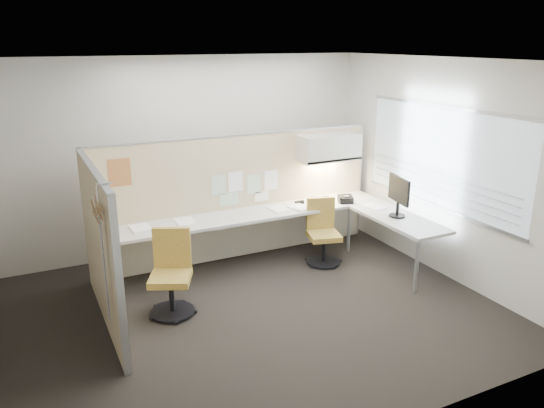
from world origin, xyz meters
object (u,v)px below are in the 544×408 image
chair_left (171,275)px  desk (277,222)px  phone (345,199)px  chair_right (323,234)px  monitor (399,194)px

chair_left → desk: bearing=47.6°
chair_left → phone: chair_left is taller
desk → chair_right: chair_right is taller
chair_right → monitor: monitor is taller
monitor → phone: (-0.27, 0.85, -0.26)m
desk → phone: size_ratio=15.34×
chair_left → monitor: bearing=22.3°
desk → chair_left: size_ratio=4.18×
monitor → phone: 0.93m
desk → chair_left: 1.86m
phone → chair_left: bearing=-146.5°
phone → monitor: bearing=-53.5°
desk → monitor: size_ratio=7.34×
desk → chair_right: bearing=-24.4°
desk → phone: (1.10, 0.00, 0.18)m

